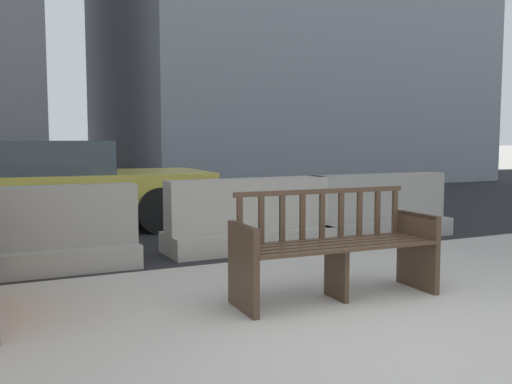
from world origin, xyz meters
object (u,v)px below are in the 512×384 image
at_px(street_bench, 335,250).
at_px(jersey_barrier_centre, 249,221).
at_px(jersey_barrier_right, 378,212).
at_px(jersey_barrier_left, 33,238).
at_px(car_taxi_near, 45,186).

relative_size(street_bench, jersey_barrier_centre, 0.85).
bearing_deg(street_bench, jersey_barrier_right, 45.60).
height_order(jersey_barrier_left, car_taxi_near, car_taxi_near).
bearing_deg(jersey_barrier_left, jersey_barrier_centre, 3.04).
bearing_deg(jersey_barrier_left, car_taxi_near, 81.83).
relative_size(jersey_barrier_centre, car_taxi_near, 0.44).
height_order(jersey_barrier_left, jersey_barrier_right, same).
bearing_deg(jersey_barrier_right, jersey_barrier_left, -177.99).
bearing_deg(car_taxi_near, jersey_barrier_right, -32.23).
relative_size(street_bench, jersey_barrier_left, 0.85).
height_order(street_bench, jersey_barrier_left, street_bench).
bearing_deg(jersey_barrier_left, street_bench, -43.67).
relative_size(jersey_barrier_right, car_taxi_near, 0.44).
bearing_deg(car_taxi_near, jersey_barrier_left, -98.17).
xyz_separation_m(jersey_barrier_right, car_taxi_near, (-3.91, 2.47, 0.30)).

